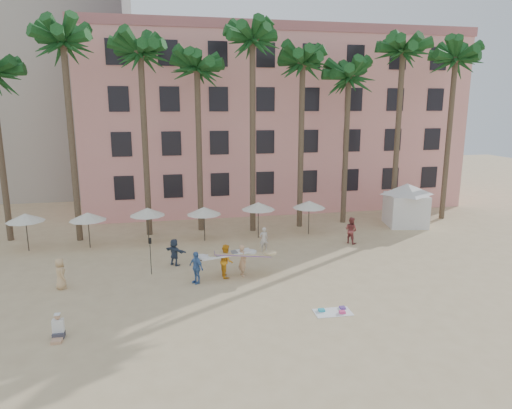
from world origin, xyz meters
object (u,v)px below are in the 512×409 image
at_px(cabana, 406,201).
at_px(carrier_yellow, 243,258).
at_px(carrier_white, 226,260).
at_px(pink_hotel, 269,122).

height_order(cabana, carrier_yellow, cabana).
relative_size(cabana, carrier_white, 1.78).
height_order(pink_hotel, carrier_yellow, pink_hotel).
bearing_deg(cabana, pink_hotel, 124.65).
height_order(cabana, carrier_white, cabana).
relative_size(cabana, carrier_yellow, 1.63).
bearing_deg(cabana, carrier_white, -152.25).
bearing_deg(pink_hotel, cabana, -55.35).
relative_size(pink_hotel, carrier_white, 11.75).
bearing_deg(carrier_white, carrier_yellow, -4.18).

